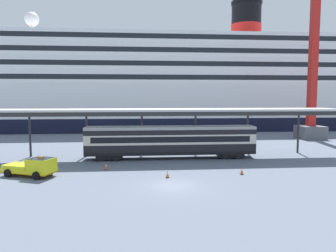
{
  "coord_description": "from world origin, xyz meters",
  "views": [
    {
      "loc": [
        -2.77,
        -27.32,
        7.88
      ],
      "look_at": [
        0.28,
        8.75,
        4.5
      ],
      "focal_mm": 34.12,
      "sensor_mm": 36.0,
      "label": 1
    }
  ],
  "objects_px": {
    "service_truck": "(33,167)",
    "traffic_cone_mid": "(242,171)",
    "traffic_cone_near": "(168,174)",
    "train_carriage": "(171,140)",
    "traffic_cone_far": "(106,166)",
    "dockside_crane": "(317,51)",
    "cruise_ship": "(207,87)"
  },
  "relations": [
    {
      "from": "service_truck",
      "to": "traffic_cone_mid",
      "type": "height_order",
      "value": "service_truck"
    },
    {
      "from": "traffic_cone_near",
      "to": "traffic_cone_mid",
      "type": "bearing_deg",
      "value": 5.12
    },
    {
      "from": "train_carriage",
      "to": "traffic_cone_near",
      "type": "bearing_deg",
      "value": -97.12
    },
    {
      "from": "train_carriage",
      "to": "traffic_cone_mid",
      "type": "relative_size",
      "value": 27.81
    },
    {
      "from": "train_carriage",
      "to": "traffic_cone_near",
      "type": "distance_m",
      "value": 9.8
    },
    {
      "from": "traffic_cone_near",
      "to": "traffic_cone_far",
      "type": "distance_m",
      "value": 7.5
    },
    {
      "from": "traffic_cone_mid",
      "to": "dockside_crane",
      "type": "bearing_deg",
      "value": 49.41
    },
    {
      "from": "train_carriage",
      "to": "traffic_cone_mid",
      "type": "bearing_deg",
      "value": -54.07
    },
    {
      "from": "traffic_cone_mid",
      "to": "traffic_cone_far",
      "type": "bearing_deg",
      "value": 166.5
    },
    {
      "from": "train_carriage",
      "to": "traffic_cone_far",
      "type": "distance_m",
      "value": 9.52
    },
    {
      "from": "dockside_crane",
      "to": "service_truck",
      "type": "bearing_deg",
      "value": -149.93
    },
    {
      "from": "cruise_ship",
      "to": "dockside_crane",
      "type": "bearing_deg",
      "value": -61.15
    },
    {
      "from": "traffic_cone_mid",
      "to": "dockside_crane",
      "type": "distance_m",
      "value": 37.19
    },
    {
      "from": "cruise_ship",
      "to": "dockside_crane",
      "type": "xyz_separation_m",
      "value": [
        14.65,
        -26.58,
        5.67
      ]
    },
    {
      "from": "traffic_cone_near",
      "to": "traffic_cone_far",
      "type": "height_order",
      "value": "same"
    },
    {
      "from": "traffic_cone_near",
      "to": "traffic_cone_mid",
      "type": "height_order",
      "value": "traffic_cone_mid"
    },
    {
      "from": "traffic_cone_mid",
      "to": "service_truck",
      "type": "bearing_deg",
      "value": 177.52
    },
    {
      "from": "cruise_ship",
      "to": "service_truck",
      "type": "height_order",
      "value": "cruise_ship"
    },
    {
      "from": "train_carriage",
      "to": "traffic_cone_far",
      "type": "relative_size",
      "value": 28.37
    },
    {
      "from": "cruise_ship",
      "to": "train_carriage",
      "type": "distance_m",
      "value": 46.17
    },
    {
      "from": "cruise_ship",
      "to": "traffic_cone_mid",
      "type": "relative_size",
      "value": 205.43
    },
    {
      "from": "cruise_ship",
      "to": "traffic_cone_mid",
      "type": "height_order",
      "value": "cruise_ship"
    },
    {
      "from": "traffic_cone_near",
      "to": "traffic_cone_far",
      "type": "relative_size",
      "value": 1.0
    },
    {
      "from": "traffic_cone_far",
      "to": "dockside_crane",
      "type": "height_order",
      "value": "dockside_crane"
    },
    {
      "from": "train_carriage",
      "to": "cruise_ship",
      "type": "bearing_deg",
      "value": 72.44
    },
    {
      "from": "service_truck",
      "to": "traffic_cone_far",
      "type": "xyz_separation_m",
      "value": [
        6.8,
        2.45,
        -0.62
      ]
    },
    {
      "from": "service_truck",
      "to": "traffic_cone_far",
      "type": "distance_m",
      "value": 7.25
    },
    {
      "from": "cruise_ship",
      "to": "dockside_crane",
      "type": "distance_m",
      "value": 30.87
    },
    {
      "from": "train_carriage",
      "to": "traffic_cone_far",
      "type": "xyz_separation_m",
      "value": [
        -7.52,
        -5.51,
        -1.93
      ]
    },
    {
      "from": "service_truck",
      "to": "dockside_crane",
      "type": "xyz_separation_m",
      "value": [
        42.67,
        24.71,
        15.06
      ]
    },
    {
      "from": "traffic_cone_mid",
      "to": "dockside_crane",
      "type": "xyz_separation_m",
      "value": [
        21.94,
        25.61,
        15.67
      ]
    },
    {
      "from": "cruise_ship",
      "to": "traffic_cone_far",
      "type": "xyz_separation_m",
      "value": [
        -21.23,
        -48.85,
        -10.02
      ]
    }
  ]
}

